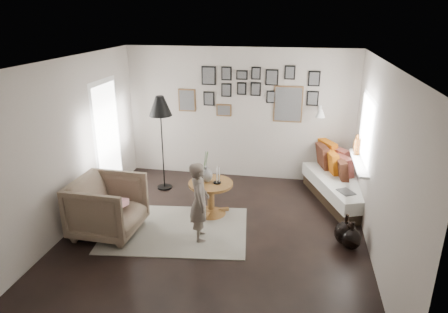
% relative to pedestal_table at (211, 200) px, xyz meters
% --- Properties ---
extents(ground, '(4.80, 4.80, 0.00)m').
position_rel_pedestal_table_xyz_m(ground, '(0.20, -0.64, -0.27)').
color(ground, black).
rests_on(ground, ground).
extents(wall_back, '(4.50, 0.00, 4.50)m').
position_rel_pedestal_table_xyz_m(wall_back, '(0.20, 1.76, 1.03)').
color(wall_back, '#A89E93').
rests_on(wall_back, ground).
extents(wall_front, '(4.50, 0.00, 4.50)m').
position_rel_pedestal_table_xyz_m(wall_front, '(0.20, -3.04, 1.03)').
color(wall_front, '#A89E93').
rests_on(wall_front, ground).
extents(wall_left, '(0.00, 4.80, 4.80)m').
position_rel_pedestal_table_xyz_m(wall_left, '(-2.05, -0.64, 1.03)').
color(wall_left, '#A89E93').
rests_on(wall_left, ground).
extents(wall_right, '(0.00, 4.80, 4.80)m').
position_rel_pedestal_table_xyz_m(wall_right, '(2.45, -0.64, 1.03)').
color(wall_right, '#A89E93').
rests_on(wall_right, ground).
extents(ceiling, '(4.80, 4.80, 0.00)m').
position_rel_pedestal_table_xyz_m(ceiling, '(0.20, -0.64, 2.33)').
color(ceiling, white).
rests_on(ceiling, wall_back).
extents(door_left, '(0.00, 2.14, 2.14)m').
position_rel_pedestal_table_xyz_m(door_left, '(-2.04, 0.56, 0.78)').
color(door_left, white).
rests_on(door_left, wall_left).
extents(window_right, '(0.15, 1.32, 1.30)m').
position_rel_pedestal_table_xyz_m(window_right, '(2.37, 0.70, 0.67)').
color(window_right, white).
rests_on(window_right, wall_right).
extents(gallery_wall, '(2.74, 0.03, 1.08)m').
position_rel_pedestal_table_xyz_m(gallery_wall, '(0.49, 1.74, 1.48)').
color(gallery_wall, brown).
rests_on(gallery_wall, wall_back).
extents(wall_sconce, '(0.18, 0.36, 0.16)m').
position_rel_pedestal_table_xyz_m(wall_sconce, '(1.75, 1.49, 1.20)').
color(wall_sconce, white).
rests_on(wall_sconce, wall_back).
extents(rug, '(2.36, 1.78, 0.01)m').
position_rel_pedestal_table_xyz_m(rug, '(-0.43, -0.61, -0.26)').
color(rug, silver).
rests_on(rug, ground).
extents(pedestal_table, '(0.73, 0.73, 0.58)m').
position_rel_pedestal_table_xyz_m(pedestal_table, '(0.00, 0.00, 0.00)').
color(pedestal_table, brown).
rests_on(pedestal_table, ground).
extents(vase, '(0.21, 0.21, 0.52)m').
position_rel_pedestal_table_xyz_m(vase, '(-0.08, 0.02, 0.47)').
color(vase, black).
rests_on(vase, pedestal_table).
extents(candles, '(0.13, 0.13, 0.27)m').
position_rel_pedestal_table_xyz_m(candles, '(0.11, -0.00, 0.44)').
color(candles, black).
rests_on(candles, pedestal_table).
extents(daybed, '(1.41, 2.02, 0.92)m').
position_rel_pedestal_table_xyz_m(daybed, '(2.20, 1.00, 0.03)').
color(daybed, black).
rests_on(daybed, ground).
extents(magazine_on_daybed, '(0.32, 0.35, 0.02)m').
position_rel_pedestal_table_xyz_m(magazine_on_daybed, '(2.20, 0.36, 0.16)').
color(magazine_on_daybed, black).
rests_on(magazine_on_daybed, daybed).
extents(armchair, '(1.00, 0.98, 0.89)m').
position_rel_pedestal_table_xyz_m(armchair, '(-1.41, -0.87, 0.18)').
color(armchair, brown).
rests_on(armchair, ground).
extents(armchair_cushion, '(0.43, 0.44, 0.18)m').
position_rel_pedestal_table_xyz_m(armchair_cushion, '(-1.38, -0.82, 0.21)').
color(armchair_cushion, white).
rests_on(armchair_cushion, armchair).
extents(floor_lamp, '(0.42, 0.42, 1.80)m').
position_rel_pedestal_table_xyz_m(floor_lamp, '(-1.11, 0.88, 1.28)').
color(floor_lamp, black).
rests_on(floor_lamp, ground).
extents(magazine_basket, '(0.40, 0.40, 0.39)m').
position_rel_pedestal_table_xyz_m(magazine_basket, '(-1.78, -1.06, -0.07)').
color(magazine_basket, black).
rests_on(magazine_basket, ground).
extents(demijohn_large, '(0.31, 0.31, 0.47)m').
position_rel_pedestal_table_xyz_m(demijohn_large, '(2.12, -0.54, -0.08)').
color(demijohn_large, black).
rests_on(demijohn_large, ground).
extents(demijohn_small, '(0.28, 0.28, 0.43)m').
position_rel_pedestal_table_xyz_m(demijohn_small, '(2.20, -0.66, -0.10)').
color(demijohn_small, black).
rests_on(demijohn_small, ground).
extents(child, '(0.41, 0.51, 1.22)m').
position_rel_pedestal_table_xyz_m(child, '(0.00, -0.78, 0.34)').
color(child, '#60544B').
rests_on(child, ground).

